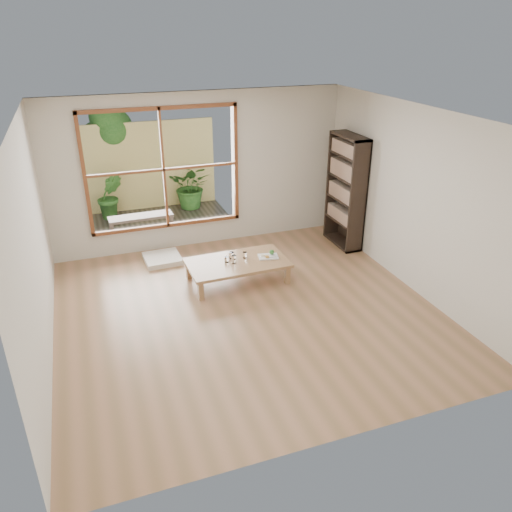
{
  "coord_description": "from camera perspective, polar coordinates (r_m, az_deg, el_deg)",
  "views": [
    {
      "loc": [
        -1.86,
        -5.55,
        3.61
      ],
      "look_at": [
        0.31,
        0.5,
        0.55
      ],
      "focal_mm": 35.0,
      "sensor_mm": 36.0,
      "label": 1
    }
  ],
  "objects": [
    {
      "name": "shrub_right",
      "position": [
        10.48,
        -7.39,
        7.93
      ],
      "size": [
        1.06,
        1.01,
        0.94
      ],
      "primitive_type": "imported",
      "rotation": [
        0.0,
        0.0,
        -0.41
      ],
      "color": "#335F23",
      "rests_on": "deck"
    },
    {
      "name": "bamboo_fence",
      "position": [
        10.55,
        -12.39,
        9.96
      ],
      "size": [
        2.8,
        0.06,
        1.8
      ],
      "primitive_type": "cube",
      "color": "#D5BF6D",
      "rests_on": "ground"
    },
    {
      "name": "glass_tall",
      "position": [
        7.41,
        -2.53,
        -0.37
      ],
      "size": [
        0.07,
        0.07,
        0.13
      ],
      "primitive_type": "cylinder",
      "color": "silver",
      "rests_on": "low_table"
    },
    {
      "name": "floor_cushion",
      "position": [
        8.36,
        -10.64,
        -0.3
      ],
      "size": [
        0.6,
        0.6,
        0.08
      ],
      "primitive_type": "cube",
      "rotation": [
        0.0,
        0.0,
        0.04
      ],
      "color": "white",
      "rests_on": "ground"
    },
    {
      "name": "glass_mid",
      "position": [
        7.57,
        -1.29,
        0.12
      ],
      "size": [
        0.06,
        0.06,
        0.09
      ],
      "primitive_type": "cylinder",
      "color": "silver",
      "rests_on": "low_table"
    },
    {
      "name": "bookshelf",
      "position": [
        8.69,
        10.23,
        7.26
      ],
      "size": [
        0.31,
        0.86,
        1.92
      ],
      "primitive_type": "cube",
      "color": "black",
      "rests_on": "ground"
    },
    {
      "name": "glass_short",
      "position": [
        7.56,
        -2.81,
        0.06
      ],
      "size": [
        0.08,
        0.08,
        0.1
      ],
      "primitive_type": "cylinder",
      "color": "silver",
      "rests_on": "low_table"
    },
    {
      "name": "glass_small",
      "position": [
        7.45,
        -3.35,
        -0.4
      ],
      "size": [
        0.07,
        0.07,
        0.08
      ],
      "primitive_type": "cylinder",
      "color": "silver",
      "rests_on": "low_table"
    },
    {
      "name": "deck",
      "position": [
        9.88,
        -11.05,
        3.53
      ],
      "size": [
        2.8,
        2.0,
        0.05
      ],
      "primitive_type": "cube",
      "color": "#383229",
      "rests_on": "ground"
    },
    {
      "name": "ground",
      "position": [
        6.88,
        -1.05,
        -6.22
      ],
      "size": [
        5.0,
        5.0,
        0.0
      ],
      "primitive_type": "plane",
      "color": "#A87754",
      "rests_on": "ground"
    },
    {
      "name": "garden_tree",
      "position": [
        10.62,
        -16.71,
        13.64
      ],
      "size": [
        1.04,
        0.85,
        2.22
      ],
      "color": "#4C3D2D",
      "rests_on": "ground"
    },
    {
      "name": "garden_bench",
      "position": [
        9.34,
        -13.02,
        4.18
      ],
      "size": [
        1.16,
        0.37,
        0.36
      ],
      "rotation": [
        0.0,
        0.0,
        0.03
      ],
      "color": "black",
      "rests_on": "deck"
    },
    {
      "name": "shrub_left",
      "position": [
        10.22,
        -16.33,
        6.6
      ],
      "size": [
        0.51,
        0.41,
        0.92
      ],
      "primitive_type": "imported",
      "rotation": [
        0.0,
        0.0,
        0.0
      ],
      "color": "#335F23",
      "rests_on": "deck"
    },
    {
      "name": "low_table",
      "position": [
        7.5,
        -2.14,
        -0.9
      ],
      "size": [
        1.51,
        0.88,
        0.33
      ],
      "rotation": [
        0.0,
        0.0,
        0.03
      ],
      "color": "#A16F4E",
      "rests_on": "ground"
    },
    {
      "name": "food_tray",
      "position": [
        7.61,
        1.48,
        0.06
      ],
      "size": [
        0.33,
        0.27,
        0.09
      ],
      "rotation": [
        0.0,
        0.0,
        -0.2
      ],
      "color": "white",
      "rests_on": "low_table"
    }
  ]
}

